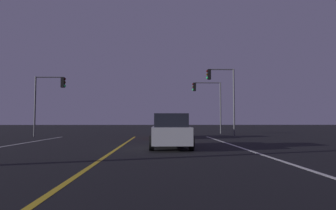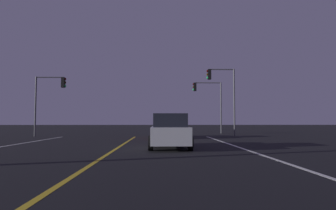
% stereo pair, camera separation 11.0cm
% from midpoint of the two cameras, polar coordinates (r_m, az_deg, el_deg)
% --- Properties ---
extents(lane_edge_right, '(0.16, 32.28, 0.01)m').
position_cam_midpoint_polar(lane_edge_right, '(9.48, 24.17, -11.06)').
color(lane_edge_right, silver).
rests_on(lane_edge_right, ground).
extents(lane_center_divider, '(0.16, 32.28, 0.01)m').
position_cam_midpoint_polar(lane_center_divider, '(8.80, -15.77, -11.85)').
color(lane_center_divider, gold).
rests_on(lane_center_divider, ground).
extents(car_ahead_far, '(2.02, 4.30, 1.70)m').
position_cam_midpoint_polar(car_ahead_far, '(22.98, -0.29, -4.50)').
color(car_ahead_far, black).
rests_on(car_ahead_far, ground).
extents(car_lead_same_lane, '(2.02, 4.30, 1.70)m').
position_cam_midpoint_polar(car_lead_same_lane, '(14.37, 0.27, -5.28)').
color(car_lead_same_lane, black).
rests_on(car_lead_same_lane, ground).
extents(traffic_light_near_right, '(2.52, 0.36, 5.97)m').
position_cam_midpoint_polar(traffic_light_near_right, '(25.87, 10.47, 3.57)').
color(traffic_light_near_right, '#4C4C51').
rests_on(traffic_light_near_right, ground).
extents(traffic_light_near_left, '(2.68, 0.36, 5.20)m').
position_cam_midpoint_polar(traffic_light_near_left, '(26.94, -22.54, 2.40)').
color(traffic_light_near_left, '#4C4C51').
rests_on(traffic_light_near_left, ground).
extents(traffic_light_far_right, '(3.13, 0.36, 5.51)m').
position_cam_midpoint_polar(traffic_light_far_right, '(31.14, 7.68, 1.90)').
color(traffic_light_far_right, '#4C4C51').
rests_on(traffic_light_far_right, ground).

